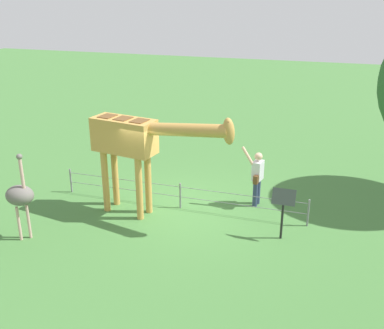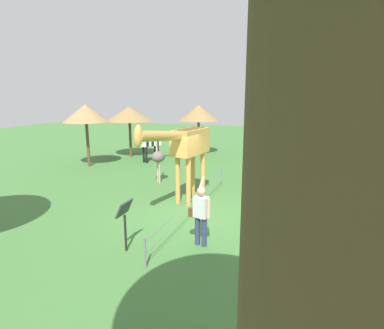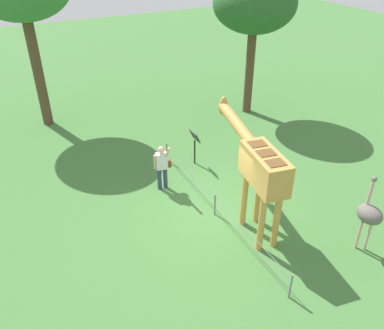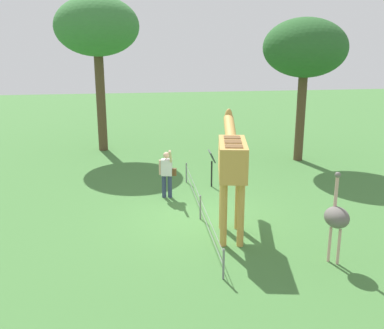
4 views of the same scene
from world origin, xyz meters
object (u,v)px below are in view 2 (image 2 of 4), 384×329
giraffe (186,146)px  visitor (201,212)px  info_sign (125,215)px  shade_hut_near (199,113)px  shade_hut_aside (86,113)px  zebra (152,142)px  shade_hut_far (129,114)px  ostrich (158,157)px

giraffe → visitor: size_ratio=2.28×
giraffe → info_sign: size_ratio=3.03×
shade_hut_near → shade_hut_aside: bearing=-40.7°
shade_hut_aside → zebra: bearing=129.6°
giraffe → shade_hut_far: shade_hut_far is taller
shade_hut_near → shade_hut_far: 4.36m
shade_hut_far → shade_hut_aside: shade_hut_aside is taller
ostrich → shade_hut_far: (-4.93, -4.27, 1.50)m
zebra → ostrich: ostrich is taller
giraffe → shade_hut_near: (-9.18, -2.56, 0.60)m
shade_hut_near → zebra: bearing=-31.1°
visitor → zebra: size_ratio=1.02×
giraffe → visitor: 3.54m
giraffe → shade_hut_far: size_ratio=1.27×
giraffe → shade_hut_aside: 8.15m
info_sign → zebra: bearing=-156.9°
giraffe → shade_hut_aside: size_ratio=1.19×
zebra → shade_hut_far: 2.63m
ostrich → shade_hut_near: (-7.07, -0.48, 1.52)m
info_sign → shade_hut_near: bearing=-169.5°
shade_hut_far → giraffe: bearing=42.1°
giraffe → shade_hut_far: bearing=-137.9°
zebra → shade_hut_near: size_ratio=0.53×
giraffe → shade_hut_aside: bearing=-118.6°
ostrich → shade_hut_near: size_ratio=0.70×
zebra → ostrich: 4.63m
giraffe → shade_hut_near: 9.55m
ostrich → shade_hut_far: shade_hut_far is taller
ostrich → visitor: bearing=35.4°
visitor → shade_hut_near: (-12.15, -4.09, 1.79)m
giraffe → shade_hut_near: size_ratio=1.25×
shade_hut_aside → info_sign: size_ratio=2.54×
visitor → shade_hut_near: bearing=-161.4°
visitor → info_sign: (0.93, -1.67, 0.05)m
ostrich → info_sign: 6.31m
zebra → shade_hut_far: (-0.93, -1.94, 1.51)m
giraffe → visitor: (2.96, 1.52, -1.19)m
zebra → shade_hut_near: (-3.07, 1.85, 1.53)m
shade_hut_far → zebra: bearing=64.5°
ostrich → shade_hut_far: bearing=-139.1°
ostrich → shade_hut_near: 7.25m
visitor → shade_hut_far: bearing=-141.8°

